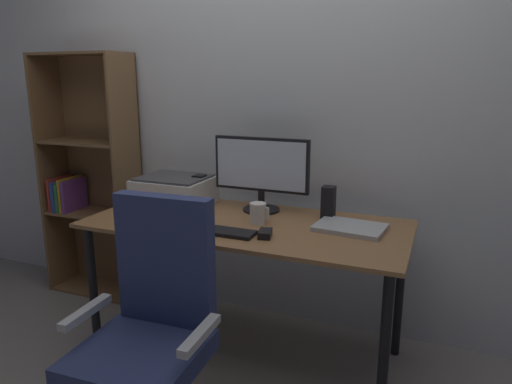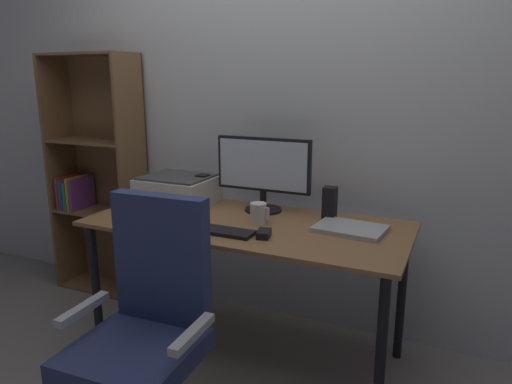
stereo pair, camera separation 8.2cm
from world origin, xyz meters
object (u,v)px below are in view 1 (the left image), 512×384
speaker_right (328,203)px  office_chair (151,345)px  desk (246,237)px  mouse (265,234)px  bookshelf (91,179)px  keyboard (225,232)px  coffee_mug (258,213)px  speaker_left (200,190)px  printer (175,190)px  laptop (350,227)px  monitor (261,169)px

speaker_right → office_chair: office_chair is taller
desk → mouse: size_ratio=16.64×
mouse → bookshelf: size_ratio=0.06×
keyboard → coffee_mug: bearing=67.6°
speaker_left → printer: bearing=-159.8°
keyboard → mouse: (0.19, 0.03, 0.01)m
printer → bookshelf: size_ratio=0.25×
speaker_left → bookshelf: bookshelf is taller
laptop → speaker_right: (-0.14, 0.14, 0.07)m
desk → coffee_mug: (0.07, 0.00, 0.13)m
keyboard → coffee_mug: (0.08, 0.21, 0.04)m
monitor → mouse: monitor is taller
desk → speaker_right: size_ratio=9.40×
office_chair → bookshelf: bearing=135.4°
monitor → laptop: bearing=-15.7°
keyboard → mouse: mouse is taller
laptop → printer: 1.03m
keyboard → speaker_left: speaker_left is taller
monitor → mouse: size_ratio=5.51×
laptop → bookshelf: bearing=176.7°
laptop → mouse: bearing=-137.4°
printer → office_chair: office_chair is taller
coffee_mug → speaker_right: 0.37m
printer → desk: bearing=-17.5°
mouse → bookshelf: bookshelf is taller
speaker_left → speaker_right: size_ratio=1.00×
office_chair → coffee_mug: bearing=76.8°
keyboard → bookshelf: (-1.27, 0.56, 0.03)m
desk → office_chair: office_chair is taller
office_chair → bookshelf: bookshelf is taller
desk → mouse: bearing=-45.8°
mouse → coffee_mug: 0.21m
keyboard → bookshelf: bearing=156.0°
printer → office_chair: 1.07m
monitor → speaker_left: monitor is taller
monitor → coffee_mug: 0.29m
monitor → printer: bearing=-173.5°
speaker_left → bookshelf: (-0.91, 0.15, -0.04)m
laptop → desk: bearing=-165.8°
desk → speaker_right: 0.45m
office_chair → laptop: bearing=52.1°
keyboard → speaker_left: size_ratio=1.71×
desk → coffee_mug: 0.15m
monitor → speaker_right: (0.37, -0.01, -0.14)m
desk → speaker_left: size_ratio=9.40×
monitor → speaker_left: size_ratio=3.11×
printer → bookshelf: bookshelf is taller
speaker_right → bookshelf: bearing=175.0°
keyboard → printer: 0.62m
coffee_mug → speaker_left: 0.49m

